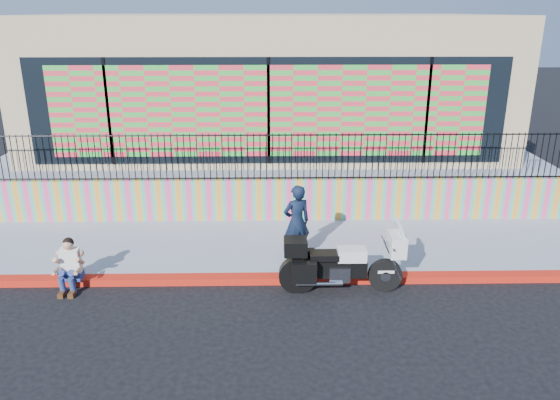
{
  "coord_description": "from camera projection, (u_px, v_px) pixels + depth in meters",
  "views": [
    {
      "loc": [
        0.04,
        -10.2,
        5.37
      ],
      "look_at": [
        0.25,
        1.2,
        1.4
      ],
      "focal_mm": 35.0,
      "sensor_mm": 36.0,
      "label": 1
    }
  ],
  "objects": [
    {
      "name": "metal_fence",
      "position": [
        269.0,
        157.0,
        13.86
      ],
      "size": [
        15.8,
        0.04,
        1.2
      ],
      "primitive_type": null,
      "color": "black",
      "rests_on": "mural_wall"
    },
    {
      "name": "seated_man",
      "position": [
        69.0,
        270.0,
        10.93
      ],
      "size": [
        0.54,
        0.71,
        1.06
      ],
      "color": "navy",
      "rests_on": "ground"
    },
    {
      "name": "ground",
      "position": [
        269.0,
        282.0,
        11.4
      ],
      "size": [
        90.0,
        90.0,
        0.0
      ],
      "primitive_type": "plane",
      "color": "black",
      "rests_on": "ground"
    },
    {
      "name": "red_curb",
      "position": [
        269.0,
        279.0,
        11.37
      ],
      "size": [
        16.0,
        0.3,
        0.15
      ],
      "primitive_type": "cube",
      "color": "red",
      "rests_on": "ground"
    },
    {
      "name": "elevated_platform",
      "position": [
        269.0,
        154.0,
        19.07
      ],
      "size": [
        16.0,
        10.0,
        1.25
      ],
      "primitive_type": "cube",
      "color": "#8D95AA",
      "rests_on": "ground"
    },
    {
      "name": "police_officer",
      "position": [
        297.0,
        222.0,
        11.9
      ],
      "size": [
        0.72,
        0.59,
        1.69
      ],
      "primitive_type": "imported",
      "rotation": [
        0.0,
        0.0,
        3.5
      ],
      "color": "black",
      "rests_on": "sidewalk"
    },
    {
      "name": "storefront_building",
      "position": [
        269.0,
        78.0,
        18.01
      ],
      "size": [
        14.0,
        8.06,
        4.0
      ],
      "color": "#C5B583",
      "rests_on": "elevated_platform"
    },
    {
      "name": "mural_wall",
      "position": [
        269.0,
        199.0,
        14.23
      ],
      "size": [
        16.0,
        0.2,
        1.1
      ],
      "primitive_type": "cube",
      "color": "#FF4383",
      "rests_on": "sidewalk"
    },
    {
      "name": "sidewalk",
      "position": [
        269.0,
        246.0,
        12.93
      ],
      "size": [
        16.0,
        3.0,
        0.15
      ],
      "primitive_type": "cube",
      "color": "#8D95AA",
      "rests_on": "ground"
    },
    {
      "name": "police_motorcycle",
      "position": [
        340.0,
        262.0,
        10.84
      ],
      "size": [
        2.44,
        0.81,
        1.52
      ],
      "color": "black",
      "rests_on": "ground"
    }
  ]
}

